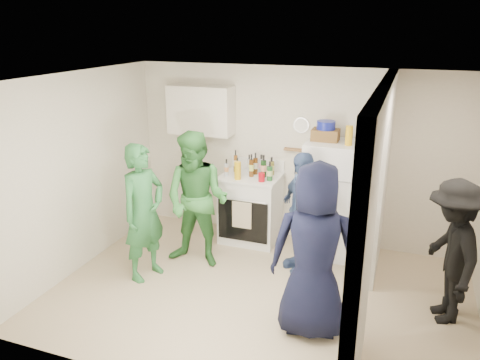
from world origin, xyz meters
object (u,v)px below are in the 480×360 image
at_px(person_green_center, 197,200).
at_px(person_nook, 451,252).
at_px(stove, 251,208).
at_px(wicker_basket, 325,135).
at_px(person_denim, 302,213).
at_px(person_green_left, 144,213).
at_px(blue_bowl, 326,125).
at_px(person_navy, 314,251).
at_px(fridge, 328,199).
at_px(yellow_cup_stack_top, 349,136).

relative_size(person_green_center, person_nook, 1.13).
relative_size(stove, person_green_center, 0.56).
xyz_separation_m(wicker_basket, person_denim, (-0.13, -0.64, -0.87)).
xyz_separation_m(person_green_left, person_nook, (3.47, 0.31, -0.07)).
distance_m(blue_bowl, person_navy, 2.08).
bearing_deg(stove, fridge, -1.54).
height_order(fridge, wicker_basket, wicker_basket).
height_order(fridge, person_green_left, person_green_left).
xyz_separation_m(fridge, person_navy, (0.17, -1.81, 0.12)).
height_order(person_denim, person_nook, person_denim).
height_order(stove, person_nook, person_nook).
bearing_deg(stove, person_denim, -35.21).
distance_m(fridge, yellow_cup_stack_top, 0.95).
xyz_separation_m(fridge, wicker_basket, (-0.10, 0.05, 0.87)).
relative_size(blue_bowl, person_green_center, 0.13).
relative_size(fridge, wicker_basket, 4.52).
distance_m(fridge, person_navy, 1.83).
xyz_separation_m(person_denim, person_navy, (0.40, -1.22, 0.12)).
xyz_separation_m(stove, fridge, (1.12, -0.03, 0.29)).
xyz_separation_m(wicker_basket, person_green_center, (-1.43, -0.94, -0.76)).
distance_m(person_green_center, person_nook, 3.01).
bearing_deg(fridge, wicker_basket, 153.43).
relative_size(yellow_cup_stack_top, person_navy, 0.14).
bearing_deg(person_nook, person_denim, -120.70).
bearing_deg(person_navy, person_nook, -160.72).
distance_m(fridge, person_green_center, 1.78).
xyz_separation_m(fridge, person_denim, (-0.23, -0.59, -0.00)).
bearing_deg(stove, yellow_cup_stack_top, -5.55).
distance_m(stove, fridge, 1.16).
bearing_deg(blue_bowl, yellow_cup_stack_top, -25.11).
relative_size(fridge, person_green_center, 0.89).
height_order(person_denim, person_navy, person_navy).
height_order(stove, person_green_left, person_green_left).
bearing_deg(person_denim, fridge, 118.32).
bearing_deg(person_nook, person_green_center, -108.06).
bearing_deg(fridge, stove, 178.46).
xyz_separation_m(person_green_center, person_denim, (1.30, 0.30, -0.10)).
relative_size(blue_bowl, person_denim, 0.15).
distance_m(yellow_cup_stack_top, person_navy, 1.89).
bearing_deg(stove, blue_bowl, 1.13).
bearing_deg(stove, person_nook, -23.62).
bearing_deg(person_green_left, person_nook, -67.84).
xyz_separation_m(blue_bowl, person_navy, (0.27, -1.86, -0.88)).
relative_size(fridge, person_nook, 1.01).
distance_m(person_navy, person_nook, 1.49).
bearing_deg(person_navy, person_green_center, -38.05).
bearing_deg(blue_bowl, wicker_basket, 0.00).
height_order(stove, wicker_basket, wicker_basket).
bearing_deg(yellow_cup_stack_top, blue_bowl, 154.89).
height_order(person_green_left, person_denim, person_green_left).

